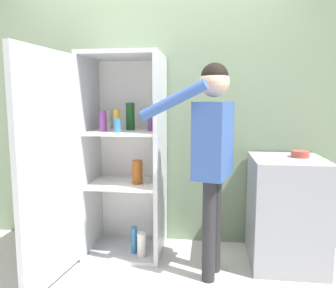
% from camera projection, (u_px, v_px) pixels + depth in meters
% --- Properties ---
extents(wall_back, '(7.00, 0.06, 2.55)m').
position_uv_depth(wall_back, '(152.00, 108.00, 3.09)').
color(wall_back, gray).
rests_on(wall_back, ground_plane).
extents(refrigerator, '(0.80, 1.21, 1.74)m').
position_uv_depth(refrigerator, '(111.00, 158.00, 2.76)').
color(refrigerator, '#B7BABC').
rests_on(refrigerator, ground_plane).
extents(person, '(0.70, 0.50, 1.62)m').
position_uv_depth(person, '(212.00, 142.00, 2.41)').
color(person, '#262628').
rests_on(person, ground_plane).
extents(counter, '(0.57, 0.62, 0.89)m').
position_uv_depth(counter, '(286.00, 211.00, 2.70)').
color(counter, gray).
rests_on(counter, ground_plane).
extents(bowl, '(0.14, 0.14, 0.05)m').
position_uv_depth(bowl, '(300.00, 154.00, 2.68)').
color(bowl, '#B24738').
rests_on(bowl, counter).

